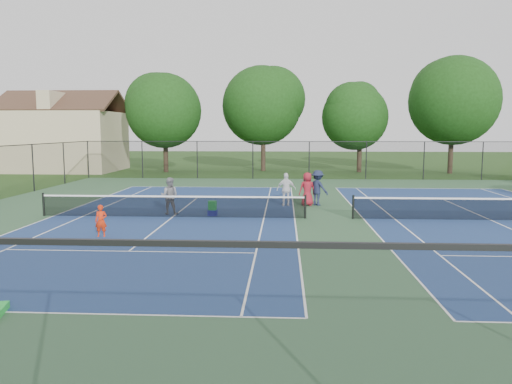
# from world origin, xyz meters

# --- Properties ---
(ground) EXTENTS (140.00, 140.00, 0.00)m
(ground) POSITION_xyz_m (0.00, 0.00, 0.00)
(ground) COLOR #234716
(ground) RESTS_ON ground
(court_pad) EXTENTS (36.00, 36.00, 0.01)m
(court_pad) POSITION_xyz_m (0.00, 0.00, 0.00)
(court_pad) COLOR #2D512D
(court_pad) RESTS_ON ground
(tennis_court_left) EXTENTS (12.00, 23.83, 1.07)m
(tennis_court_left) POSITION_xyz_m (-7.00, 0.00, 0.10)
(tennis_court_left) COLOR navy
(tennis_court_left) RESTS_ON ground
(tennis_court_right) EXTENTS (12.00, 23.83, 1.07)m
(tennis_court_right) POSITION_xyz_m (7.00, 0.00, 0.10)
(tennis_court_right) COLOR navy
(tennis_court_right) RESTS_ON ground
(perimeter_fence) EXTENTS (36.08, 36.08, 3.02)m
(perimeter_fence) POSITION_xyz_m (0.00, 0.00, 1.60)
(perimeter_fence) COLOR black
(perimeter_fence) RESTS_ON ground
(tree_back_a) EXTENTS (6.80, 6.80, 9.15)m
(tree_back_a) POSITION_xyz_m (-13.00, 24.00, 6.04)
(tree_back_a) COLOR #2D2116
(tree_back_a) RESTS_ON ground
(tree_back_b) EXTENTS (7.60, 7.60, 10.03)m
(tree_back_b) POSITION_xyz_m (-4.00, 26.00, 6.60)
(tree_back_b) COLOR #2D2116
(tree_back_b) RESTS_ON ground
(tree_back_c) EXTENTS (6.00, 6.00, 8.40)m
(tree_back_c) POSITION_xyz_m (5.00, 25.00, 5.48)
(tree_back_c) COLOR #2D2116
(tree_back_c) RESTS_ON ground
(tree_back_d) EXTENTS (7.80, 7.80, 10.37)m
(tree_back_d) POSITION_xyz_m (13.00, 24.00, 6.82)
(tree_back_d) COLOR #2D2116
(tree_back_d) RESTS_ON ground
(clapboard_house) EXTENTS (10.80, 8.10, 7.65)m
(clapboard_house) POSITION_xyz_m (-23.00, 25.00, 3.09)
(clapboard_house) COLOR tan
(clapboard_house) RESTS_ON ground
(child_player) EXTENTS (0.47, 0.34, 1.18)m
(child_player) POSITION_xyz_m (-8.70, -4.22, 0.59)
(child_player) COLOR red
(child_player) RESTS_ON ground
(instructor) EXTENTS (0.85, 0.66, 1.72)m
(instructor) POSITION_xyz_m (-7.31, 0.80, 0.86)
(instructor) COLOR gray
(instructor) RESTS_ON ground
(bystander_a) EXTENTS (1.06, 0.59, 1.72)m
(bystander_a) POSITION_xyz_m (-1.88, 3.73, 0.86)
(bystander_a) COLOR silver
(bystander_a) RESTS_ON ground
(bystander_b) EXTENTS (1.36, 1.28, 1.84)m
(bystander_b) POSITION_xyz_m (-0.25, 3.96, 0.92)
(bystander_b) COLOR #1B223D
(bystander_b) RESTS_ON ground
(bystander_c) EXTENTS (0.98, 0.78, 1.74)m
(bystander_c) POSITION_xyz_m (-0.79, 3.83, 0.87)
(bystander_c) COLOR maroon
(bystander_c) RESTS_ON ground
(ball_crate) EXTENTS (0.43, 0.33, 0.28)m
(ball_crate) POSITION_xyz_m (-5.25, 0.43, 0.14)
(ball_crate) COLOR navy
(ball_crate) RESTS_ON ground
(ball_hopper) EXTENTS (0.36, 0.31, 0.42)m
(ball_hopper) POSITION_xyz_m (-5.25, 0.43, 0.49)
(ball_hopper) COLOR green
(ball_hopper) RESTS_ON ball_crate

